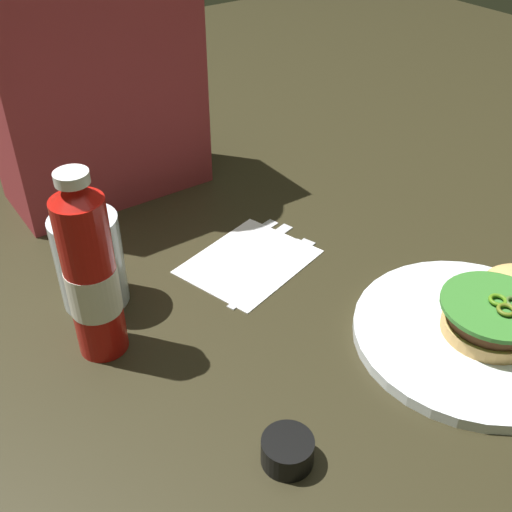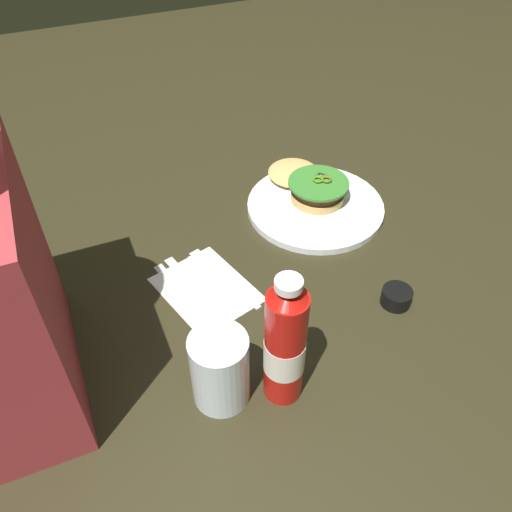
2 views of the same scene
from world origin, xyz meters
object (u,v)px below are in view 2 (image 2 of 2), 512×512
condiment_cup (396,297)px  spoon_utensil (205,275)px  steak_knife (179,290)px  burger_sandwich (308,183)px  butter_knife (192,283)px  dinner_plate (315,207)px  water_glass (220,369)px  fork_utensil (219,272)px  napkin (206,289)px  ketchup_bottle (285,346)px

condiment_cup → spoon_utensil: 0.36m
spoon_utensil → steak_knife: (-0.02, 0.06, 0.00)m
burger_sandwich → butter_knife: 0.37m
dinner_plate → water_glass: bearing=135.7°
fork_utensil → napkin: bearing=130.5°
butter_knife → napkin: bearing=-135.8°
burger_sandwich → spoon_utensil: 0.34m
napkin → dinner_plate: bearing=-65.5°
water_glass → ketchup_bottle: bearing=-107.9°
butter_knife → ketchup_bottle: bearing=-167.0°
dinner_plate → water_glass: water_glass is taller
water_glass → fork_utensil: 0.27m
water_glass → butter_knife: size_ratio=0.65×
ketchup_bottle → napkin: size_ratio=1.34×
dinner_plate → ketchup_bottle: (-0.39, 0.26, 0.11)m
ketchup_bottle → fork_utensil: size_ratio=1.26×
dinner_plate → steak_knife: dinner_plate is taller
burger_sandwich → water_glass: size_ratio=1.67×
water_glass → fork_utensil: (0.25, -0.09, -0.06)m
napkin → butter_knife: bearing=44.2°
spoon_utensil → condiment_cup: bearing=-123.3°
ketchup_bottle → steak_knife: 0.30m
fork_utensil → dinner_plate: bearing=-68.1°
burger_sandwich → ketchup_bottle: size_ratio=0.89×
dinner_plate → napkin: 0.33m
ketchup_bottle → condiment_cup: (0.09, -0.27, -0.10)m
water_glass → spoon_utensil: size_ratio=0.70×
fork_utensil → steak_knife: 0.09m
burger_sandwich → steak_knife: burger_sandwich is taller
napkin → spoon_utensil: bearing=-14.5°
fork_utensil → spoon_utensil: 0.03m
burger_sandwich → butter_knife: burger_sandwich is taller
dinner_plate → spoon_utensil: (-0.10, 0.29, -0.00)m
condiment_cup → butter_knife: 0.38m
steak_knife → water_glass: bearing=179.7°
dinner_plate → condiment_cup: bearing=-178.3°
butter_knife → burger_sandwich: bearing=-63.2°
water_glass → condiment_cup: bearing=-81.1°
burger_sandwich → steak_knife: 0.40m
ketchup_bottle → butter_knife: 0.30m
burger_sandwich → butter_knife: size_ratio=1.08×
water_glass → fork_utensil: size_ratio=0.67×
burger_sandwich → napkin: (-0.19, 0.31, -0.03)m
water_glass → napkin: bearing=-12.5°
condiment_cup → spoon_utensil: bearing=56.7°
napkin → steak_knife: steak_knife is taller
condiment_cup → napkin: condiment_cup is taller
dinner_plate → spoon_utensil: bearing=109.6°
dinner_plate → ketchup_bottle: bearing=146.3°
water_glass → fork_utensil: water_glass is taller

